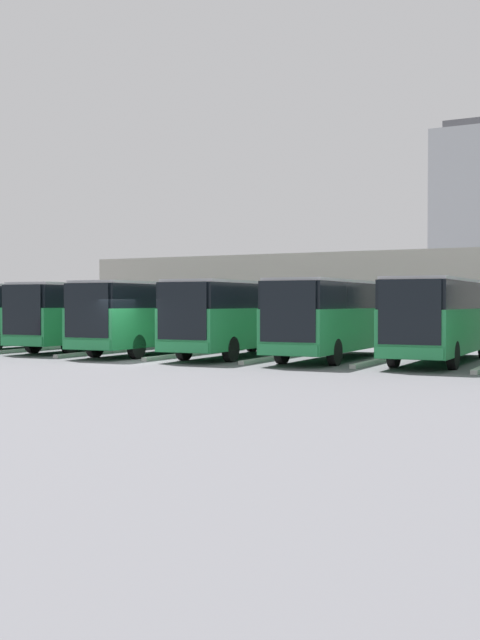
# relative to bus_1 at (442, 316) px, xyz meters

# --- Properties ---
(ground_plane) EXTENTS (600.00, 600.00, 0.00)m
(ground_plane) POSITION_rel_bus_1_xyz_m (10.81, 5.74, -1.83)
(ground_plane) COLOR #5B5B60
(bus_1) EXTENTS (2.97, 10.74, 3.28)m
(bus_1) POSITION_rel_bus_1_xyz_m (0.00, 0.00, 0.00)
(bus_1) COLOR #238447
(bus_1) RESTS_ON ground_plane
(curb_divider_1) EXTENTS (0.55, 6.01, 0.15)m
(curb_divider_1) POSITION_rel_bus_1_xyz_m (2.16, 1.57, -1.75)
(curb_divider_1) COLOR #B2B2AD
(curb_divider_1) RESTS_ON ground_plane
(bus_2) EXTENTS (2.97, 10.74, 3.28)m
(bus_2) POSITION_rel_bus_1_xyz_m (4.32, 0.39, 0.00)
(bus_2) COLOR #238447
(bus_2) RESTS_ON ground_plane
(curb_divider_2) EXTENTS (0.55, 6.01, 0.15)m
(curb_divider_2) POSITION_rel_bus_1_xyz_m (6.49, 1.96, -1.75)
(curb_divider_2) COLOR #B2B2AD
(curb_divider_2) RESTS_ON ground_plane
(bus_3) EXTENTS (2.97, 10.74, 3.28)m
(bus_3) POSITION_rel_bus_1_xyz_m (8.65, 0.64, 0.00)
(bus_3) COLOR #238447
(bus_3) RESTS_ON ground_plane
(curb_divider_3) EXTENTS (0.55, 6.01, 0.15)m
(curb_divider_3) POSITION_rel_bus_1_xyz_m (10.81, 2.21, -1.75)
(curb_divider_3) COLOR #B2B2AD
(curb_divider_3) RESTS_ON ground_plane
(bus_4) EXTENTS (2.97, 10.74, 3.28)m
(bus_4) POSITION_rel_bus_1_xyz_m (12.97, 1.02, 0.00)
(bus_4) COLOR #238447
(bus_4) RESTS_ON ground_plane
(curb_divider_4) EXTENTS (0.55, 6.01, 0.15)m
(curb_divider_4) POSITION_rel_bus_1_xyz_m (15.14, 2.59, -1.75)
(curb_divider_4) COLOR #B2B2AD
(curb_divider_4) RESTS_ON ground_plane
(bus_5) EXTENTS (2.97, 10.74, 3.28)m
(bus_5) POSITION_rel_bus_1_xyz_m (17.30, 0.17, 0.00)
(bus_5) COLOR #238447
(bus_5) RESTS_ON ground_plane
(curb_divider_5) EXTENTS (0.55, 6.01, 0.15)m
(curb_divider_5) POSITION_rel_bus_1_xyz_m (19.46, 1.74, -1.75)
(curb_divider_5) COLOR #B2B2AD
(curb_divider_5) RESTS_ON ground_plane
(bus_6) EXTENTS (2.97, 10.74, 3.28)m
(bus_6) POSITION_rel_bus_1_xyz_m (21.62, 0.60, 0.00)
(bus_6) COLOR #238447
(bus_6) RESTS_ON ground_plane
(station_building) EXTENTS (32.94, 14.11, 5.37)m
(station_building) POSITION_rel_bus_1_xyz_m (10.81, -18.35, 0.89)
(station_building) COLOR #A8A399
(station_building) RESTS_ON ground_plane
(office_tower) EXTENTS (20.23, 20.23, 51.25)m
(office_tower) POSITION_rel_bus_1_xyz_m (41.28, -191.66, 23.20)
(office_tower) COLOR #ADB2B7
(office_tower) RESTS_ON ground_plane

